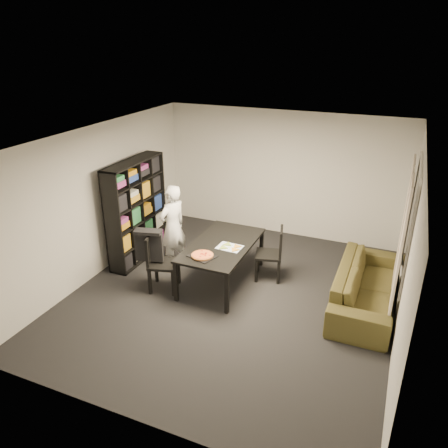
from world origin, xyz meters
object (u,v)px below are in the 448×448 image
at_px(person, 173,227).
at_px(baking_tray, 202,256).
at_px(bookshelf, 137,211).
at_px(sofa, 366,286).
at_px(pepperoni_pizza, 202,255).
at_px(dining_table, 222,247).
at_px(chair_right, 274,250).
at_px(chair_left, 158,258).

xyz_separation_m(person, baking_tray, (0.94, -0.74, -0.04)).
bearing_deg(bookshelf, sofa, 0.03).
height_order(bookshelf, pepperoni_pizza, bookshelf).
xyz_separation_m(pepperoni_pizza, sofa, (2.46, 0.78, -0.43)).
distance_m(dining_table, sofa, 2.39).
bearing_deg(chair_right, bookshelf, -99.26).
bearing_deg(bookshelf, dining_table, -7.57).
distance_m(chair_right, baking_tray, 1.35).
distance_m(chair_left, pepperoni_pizza, 0.81).
relative_size(chair_left, chair_right, 1.04).
height_order(bookshelf, person, bookshelf).
height_order(person, pepperoni_pizza, person).
bearing_deg(dining_table, bookshelf, 172.43).
bearing_deg(chair_left, bookshelf, 32.37).
distance_m(dining_table, chair_left, 1.08).
bearing_deg(bookshelf, chair_left, -42.31).
height_order(chair_left, person, person).
distance_m(baking_tray, sofa, 2.61).
relative_size(chair_right, sofa, 0.42).
distance_m(bookshelf, chair_left, 1.31).
bearing_deg(sofa, pepperoni_pizza, 107.69).
xyz_separation_m(dining_table, baking_tray, (-0.11, -0.54, 0.07)).
distance_m(bookshelf, dining_table, 1.85).
bearing_deg(person, chair_right, 117.85).
xyz_separation_m(bookshelf, dining_table, (1.81, -0.24, -0.29)).
distance_m(chair_left, person, 0.85).
bearing_deg(person, dining_table, 98.66).
distance_m(bookshelf, chair_right, 2.64).
height_order(bookshelf, chair_right, bookshelf).
height_order(baking_tray, pepperoni_pizza, pepperoni_pizza).
bearing_deg(baking_tray, sofa, 17.55).
distance_m(dining_table, baking_tray, 0.55).
height_order(dining_table, chair_left, chair_left).
bearing_deg(person, bookshelf, -73.38).
xyz_separation_m(chair_left, chair_right, (1.67, 1.07, -0.02)).
bearing_deg(baking_tray, person, 141.82).
bearing_deg(bookshelf, pepperoni_pizza, -24.51).
distance_m(chair_left, baking_tray, 0.80).
bearing_deg(pepperoni_pizza, bookshelf, 155.49).
relative_size(chair_right, pepperoni_pizza, 2.71).
bearing_deg(person, chair_left, 30.67).
bearing_deg(sofa, person, 90.71).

